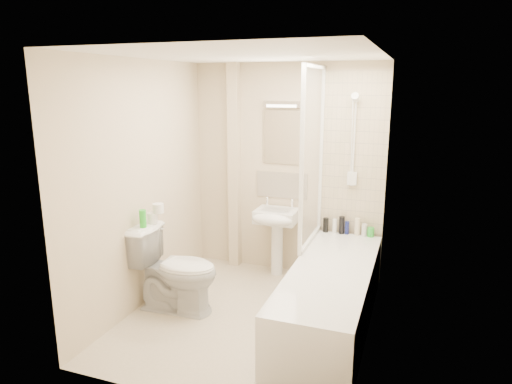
% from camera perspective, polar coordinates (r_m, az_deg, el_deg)
% --- Properties ---
extents(floor, '(2.50, 2.50, 0.00)m').
position_cam_1_polar(floor, '(4.50, -0.98, -15.40)').
color(floor, beige).
rests_on(floor, ground).
extents(wall_back, '(2.20, 0.02, 2.40)m').
position_cam_1_polar(wall_back, '(5.22, 3.84, 2.68)').
color(wall_back, beige).
rests_on(wall_back, ground).
extents(wall_left, '(0.02, 2.50, 2.40)m').
position_cam_1_polar(wall_left, '(4.56, -14.07, 0.74)').
color(wall_left, beige).
rests_on(wall_left, ground).
extents(wall_right, '(0.02, 2.50, 2.40)m').
position_cam_1_polar(wall_right, '(3.82, 14.56, -1.69)').
color(wall_right, beige).
rests_on(wall_right, ground).
extents(ceiling, '(2.20, 2.50, 0.02)m').
position_cam_1_polar(ceiling, '(3.95, -1.12, 16.77)').
color(ceiling, white).
rests_on(ceiling, wall_back).
extents(tile_back, '(0.70, 0.01, 1.75)m').
position_cam_1_polar(tile_back, '(5.02, 12.12, 4.59)').
color(tile_back, beige).
rests_on(tile_back, wall_back).
extents(tile_right, '(0.01, 2.10, 1.75)m').
position_cam_1_polar(tile_right, '(3.91, 14.78, 2.00)').
color(tile_right, beige).
rests_on(tile_right, wall_right).
extents(pipe_boxing, '(0.12, 0.12, 2.40)m').
position_cam_1_polar(pipe_boxing, '(5.37, -2.72, 2.98)').
color(pipe_boxing, beige).
rests_on(pipe_boxing, ground).
extents(splashback, '(0.60, 0.02, 0.30)m').
position_cam_1_polar(splashback, '(5.26, 3.25, 0.88)').
color(splashback, beige).
rests_on(splashback, wall_back).
extents(mirror, '(0.46, 0.01, 0.60)m').
position_cam_1_polar(mirror, '(5.17, 3.32, 6.83)').
color(mirror, white).
rests_on(mirror, wall_back).
extents(strip_light, '(0.42, 0.07, 0.07)m').
position_cam_1_polar(strip_light, '(5.12, 3.30, 10.93)').
color(strip_light, silver).
rests_on(strip_light, wall_back).
extents(bathtub, '(0.70, 2.10, 0.55)m').
position_cam_1_polar(bathtub, '(4.31, 9.28, -12.63)').
color(bathtub, white).
rests_on(bathtub, ground).
extents(shower_screen, '(0.04, 0.92, 1.80)m').
position_cam_1_polar(shower_screen, '(4.65, 7.09, 4.42)').
color(shower_screen, white).
rests_on(shower_screen, bathtub).
extents(shower_fixture, '(0.10, 0.16, 0.99)m').
position_cam_1_polar(shower_fixture, '(4.96, 12.09, 5.90)').
color(shower_fixture, white).
rests_on(shower_fixture, wall_back).
extents(pedestal_sink, '(0.46, 0.45, 0.90)m').
position_cam_1_polar(pedestal_sink, '(5.16, 2.47, -4.00)').
color(pedestal_sink, white).
rests_on(pedestal_sink, ground).
extents(bottle_black_a, '(0.06, 0.06, 0.16)m').
position_cam_1_polar(bottle_black_a, '(5.17, 8.71, -4.09)').
color(bottle_black_a, black).
rests_on(bottle_black_a, bathtub).
extents(bottle_white_a, '(0.05, 0.05, 0.16)m').
position_cam_1_polar(bottle_white_a, '(5.15, 9.81, -4.20)').
color(bottle_white_a, white).
rests_on(bottle_white_a, bathtub).
extents(bottle_black_b, '(0.06, 0.06, 0.20)m').
position_cam_1_polar(bottle_black_b, '(5.13, 10.66, -4.08)').
color(bottle_black_b, black).
rests_on(bottle_black_b, bathtub).
extents(bottle_blue, '(0.05, 0.05, 0.14)m').
position_cam_1_polar(bottle_blue, '(5.13, 11.30, -4.41)').
color(bottle_blue, navy).
rests_on(bottle_blue, bathtub).
extents(bottle_cream, '(0.06, 0.06, 0.19)m').
position_cam_1_polar(bottle_cream, '(5.11, 12.55, -4.26)').
color(bottle_cream, beige).
rests_on(bottle_cream, bathtub).
extents(bottle_white_b, '(0.06, 0.06, 0.13)m').
position_cam_1_polar(bottle_white_b, '(5.11, 13.38, -4.64)').
color(bottle_white_b, silver).
rests_on(bottle_white_b, bathtub).
extents(bottle_green, '(0.07, 0.07, 0.10)m').
position_cam_1_polar(bottle_green, '(5.11, 14.15, -4.88)').
color(bottle_green, green).
rests_on(bottle_green, bathtub).
extents(toilet, '(0.55, 0.87, 0.84)m').
position_cam_1_polar(toilet, '(4.54, -10.00, -9.47)').
color(toilet, white).
rests_on(toilet, ground).
extents(toilet_roll_lower, '(0.10, 0.10, 0.10)m').
position_cam_1_polar(toilet_roll_lower, '(4.56, -12.82, -3.19)').
color(toilet_roll_lower, white).
rests_on(toilet_roll_lower, toilet).
extents(toilet_roll_upper, '(0.11, 0.11, 0.09)m').
position_cam_1_polar(toilet_roll_upper, '(4.53, -12.14, -2.00)').
color(toilet_roll_upper, white).
rests_on(toilet_roll_upper, toilet_roll_lower).
extents(green_bottle, '(0.06, 0.06, 0.17)m').
position_cam_1_polar(green_bottle, '(4.44, -13.96, -3.25)').
color(green_bottle, green).
rests_on(green_bottle, toilet).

